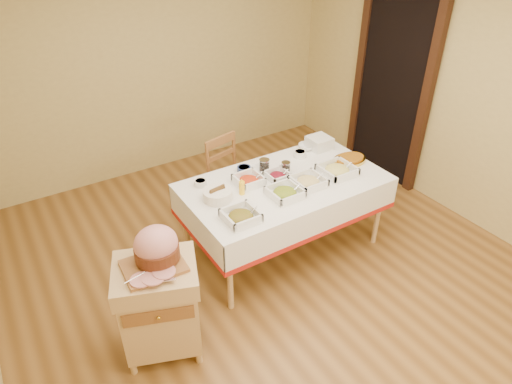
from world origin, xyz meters
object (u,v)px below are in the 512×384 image
(dining_table, at_px, (284,196))
(butcher_cart, at_px, (160,304))
(ham_on_board, at_px, (156,249))
(preserve_jar_right, at_px, (286,168))
(bread_basket, at_px, (218,195))
(plate_stack, at_px, (319,143))
(dining_chair, at_px, (231,181))
(mustard_bottle, at_px, (242,187))
(preserve_jar_left, at_px, (264,166))
(brass_platter, at_px, (349,159))

(dining_table, height_order, butcher_cart, butcher_cart)
(ham_on_board, xyz_separation_m, preserve_jar_right, (1.49, 0.59, -0.12))
(bread_basket, relative_size, plate_stack, 1.15)
(dining_chair, relative_size, ham_on_board, 2.17)
(mustard_bottle, bearing_deg, preserve_jar_right, 10.63)
(ham_on_board, bearing_deg, preserve_jar_left, 28.31)
(preserve_jar_right, relative_size, brass_platter, 0.31)
(mustard_bottle, height_order, plate_stack, mustard_bottle)
(butcher_cart, relative_size, brass_platter, 2.27)
(dining_chair, xyz_separation_m, mustard_bottle, (-0.25, -0.65, 0.35))
(butcher_cart, bearing_deg, plate_stack, 22.01)
(ham_on_board, distance_m, plate_stack, 2.23)
(dining_table, relative_size, brass_platter, 5.14)
(dining_chair, bearing_deg, brass_platter, -37.19)
(butcher_cart, bearing_deg, brass_platter, 12.23)
(dining_chair, distance_m, bread_basket, 0.84)
(butcher_cart, relative_size, mustard_bottle, 5.22)
(dining_chair, xyz_separation_m, ham_on_board, (-1.21, -1.14, 0.45))
(preserve_jar_left, distance_m, bread_basket, 0.62)
(butcher_cart, distance_m, mustard_bottle, 1.20)
(plate_stack, bearing_deg, mustard_bottle, -163.63)
(mustard_bottle, xyz_separation_m, brass_platter, (1.18, -0.06, -0.05))
(preserve_jar_right, height_order, plate_stack, plate_stack)
(dining_table, distance_m, mustard_bottle, 0.49)
(brass_platter, bearing_deg, bread_basket, 176.19)
(preserve_jar_right, distance_m, brass_platter, 0.67)
(butcher_cart, height_order, ham_on_board, ham_on_board)
(dining_chair, bearing_deg, preserve_jar_left, -73.29)
(preserve_jar_left, relative_size, mustard_bottle, 0.80)
(bread_basket, xyz_separation_m, brass_platter, (1.39, -0.09, -0.03))
(dining_table, bearing_deg, preserve_jar_left, 102.89)
(plate_stack, relative_size, brass_platter, 0.61)
(preserve_jar_right, bearing_deg, dining_table, -127.47)
(dining_chair, height_order, brass_platter, dining_chair)
(bread_basket, bearing_deg, butcher_cart, -144.37)
(ham_on_board, bearing_deg, dining_chair, 43.31)
(preserve_jar_left, distance_m, preserve_jar_right, 0.20)
(dining_chair, relative_size, preserve_jar_right, 8.58)
(brass_platter, bearing_deg, butcher_cart, -167.77)
(preserve_jar_left, xyz_separation_m, preserve_jar_right, (0.15, -0.13, -0.01))
(butcher_cart, relative_size, preserve_jar_left, 6.51)
(preserve_jar_right, relative_size, plate_stack, 0.50)
(plate_stack, height_order, brass_platter, plate_stack)
(dining_chair, relative_size, bread_basket, 3.74)
(butcher_cart, distance_m, plate_stack, 2.31)
(dining_chair, bearing_deg, ham_on_board, -136.69)
(preserve_jar_left, bearing_deg, bread_basket, -162.30)
(mustard_bottle, relative_size, bread_basket, 0.62)
(preserve_jar_right, distance_m, plate_stack, 0.62)
(dining_table, distance_m, preserve_jar_right, 0.26)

